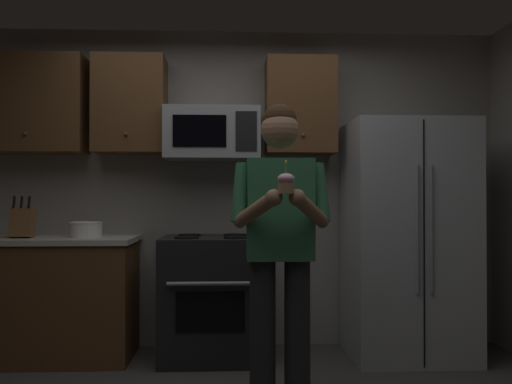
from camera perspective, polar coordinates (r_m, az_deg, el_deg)
wall_back at (r=4.54m, az=-2.60°, el=0.41°), size 4.40×0.10×2.60m
oven_range at (r=4.22m, az=-4.67°, el=-10.94°), size 0.76×0.70×0.93m
microwave at (r=4.30m, az=-4.59°, el=6.08°), size 0.74×0.41×0.40m
refrigerator at (r=4.34m, az=15.59°, el=-4.79°), size 0.90×0.75×1.80m
cabinet_row_upper at (r=4.44m, az=-12.09°, el=8.88°), size 2.78×0.36×0.76m
counter_left at (r=4.48m, az=-21.81°, el=-10.30°), size 1.44×0.66×0.92m
knife_block at (r=4.41m, az=-23.32°, el=-2.97°), size 0.16×0.15×0.32m
bowl_large_white at (r=4.34m, az=-17.45°, el=-3.71°), size 0.25×0.25×0.12m
person at (r=3.13m, az=2.55°, el=-4.67°), size 0.60×0.48×1.76m
cupcake at (r=2.79m, az=3.16°, el=0.94°), size 0.09×0.09×0.17m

